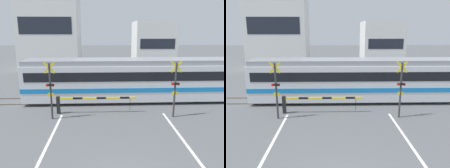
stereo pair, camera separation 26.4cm
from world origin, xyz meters
The scene contains 10 objects.
rail_track_near centered at (0.00, 9.75, 0.04)m, with size 50.00×0.10×0.08m.
rail_track_far centered at (0.00, 11.19, 0.04)m, with size 50.00×0.10×0.08m.
commuter_train centered at (1.49, 10.47, 1.68)m, with size 15.53×2.66×3.14m.
crossing_barrier_near centered at (-1.99, 7.90, 0.80)m, with size 5.06×0.20×1.12m.
crossing_barrier_far centered at (1.99, 13.68, 0.80)m, with size 5.06×0.20×1.12m.
crossing_signal_left centered at (-3.66, 7.02, 1.90)m, with size 0.68×0.15×3.43m.
crossing_signal_right centered at (3.66, 7.02, 1.90)m, with size 0.68×0.15×3.43m.
pedestrian centered at (1.39, 16.38, 0.89)m, with size 0.38×0.22×1.56m.
building_left_of_street centered at (-7.73, 25.68, 5.30)m, with size 7.85×5.43×10.59m.
building_right_of_street centered at (6.52, 25.68, 3.23)m, with size 5.42×5.43×6.47m.
Camera 1 is at (-0.63, -5.34, 5.08)m, focal length 35.00 mm.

